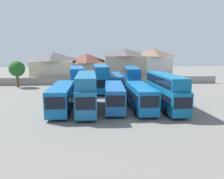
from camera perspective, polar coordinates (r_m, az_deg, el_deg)
The scene contains 16 objects.
ground at distance 49.37m, azimuth -1.38°, elevation 0.23°, with size 140.00×140.00×0.00m, color slate.
depot_boundary_wall at distance 55.74m, azimuth -1.76°, elevation 2.24°, with size 56.00×0.50×1.80m, color gray.
bus_1 at distance 31.66m, azimuth -12.44°, elevation -1.68°, with size 2.69×11.05×3.46m.
bus_2 at distance 30.99m, azimuth -6.41°, elevation -0.16°, with size 2.71×11.66×5.01m.
bus_3 at distance 31.73m, azimuth 0.59°, elevation -1.49°, with size 3.06×10.31×3.39m.
bus_4 at distance 31.65m, azimuth 7.10°, elevation -1.60°, with size 2.77×10.32×3.38m.
bus_5 at distance 32.70m, azimuth 13.23°, elevation 0.00°, with size 2.84×11.93×4.85m.
bus_6 at distance 45.71m, azimuth -8.72°, elevation 2.87°, with size 3.43×11.40×4.91m.
bus_7 at distance 45.80m, azimuth -2.87°, elevation 3.19°, with size 3.07×11.49×5.22m.
bus_8 at distance 46.05m, azimuth 0.80°, elevation 2.04°, with size 2.92×11.07×3.47m.
bus_9 at distance 46.06m, azimuth 4.87°, elevation 2.94°, with size 3.17×11.44×4.82m.
house_terrace_left at distance 61.74m, azimuth -14.45°, elevation 5.55°, with size 11.01×8.37×7.82m.
house_terrace_centre at distance 61.30m, azimuth -6.30°, elevation 5.55°, with size 8.79×6.51×7.36m.
house_terrace_right at distance 61.60m, azimuth 3.10°, elevation 6.25°, with size 11.04×7.58×8.74m.
house_terrace_far_right at distance 62.92m, azimuth 10.33°, elevation 6.16°, with size 8.87×6.93×8.68m.
tree_left_of_lot at distance 55.09m, azimuth -22.70°, elevation 4.75°, with size 3.49×3.49×5.89m.
Camera 1 is at (-2.68, -30.63, 8.05)m, focal length 36.54 mm.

